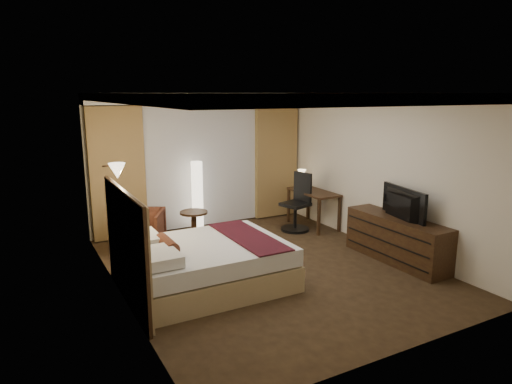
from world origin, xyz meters
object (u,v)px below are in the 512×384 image
floor_lamp (197,197)px  armchair (140,228)px  desk (313,209)px  office_chair (295,202)px  bed (207,264)px  television (398,199)px  side_table (194,226)px  dresser (397,239)px

floor_lamp → armchair: bearing=-157.5°
floor_lamp → desk: 2.37m
desk → office_chair: size_ratio=1.01×
armchair → office_chair: (3.00, -0.35, 0.19)m
bed → television: 3.20m
bed → desk: (3.05, 1.70, 0.06)m
desk → office_chair: 0.52m
side_table → dresser: size_ratio=0.30×
television → office_chair: bearing=23.4°
floor_lamp → desk: size_ratio=1.21×
bed → television: television is taller
office_chair → bed: bearing=-163.1°
office_chair → dresser: size_ratio=0.61×
side_table → office_chair: bearing=-10.1°
bed → desk: size_ratio=1.86×
floor_lamp → television: size_ratio=1.30×
bed → office_chair: (2.58, 1.65, 0.26)m
side_table → dresser: bearing=-45.4°
side_table → dresser: (2.53, -2.57, 0.09)m
bed → dresser: size_ratio=1.15×
bed → television: size_ratio=2.01×
side_table → television: bearing=-45.8°
floor_lamp → desk: (2.20, -0.83, -0.33)m
office_chair → armchair: bearing=157.6°
armchair → dresser: bearing=-7.6°
armchair → television: size_ratio=0.71×
armchair → desk: size_ratio=0.66×
side_table → bed: bearing=-105.8°
floor_lamp → office_chair: bearing=-27.1°
side_table → floor_lamp: size_ratio=0.40×
bed → armchair: 2.04m
desk → television: bearing=-89.5°
television → armchair: bearing=64.6°
bed → armchair: (-0.43, 2.00, 0.07)m
armchair → television: bearing=-7.8°
bed → television: bearing=-10.4°
floor_lamp → office_chair: size_ratio=1.22×
desk → dresser: (0.05, -2.26, -0.01)m
armchair → side_table: armchair is taller
dresser → television: size_ratio=1.74×
dresser → television: bearing=180.0°
armchair → dresser: size_ratio=0.41×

